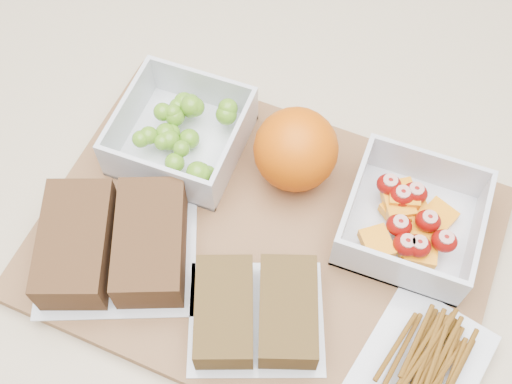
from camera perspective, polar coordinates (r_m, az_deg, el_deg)
counter at (r=1.06m, az=-0.00°, el=-13.71°), size 1.20×0.90×0.90m
cutting_board at (r=0.62m, az=0.71°, el=-4.57°), size 0.43×0.32×0.02m
grape_container at (r=0.65m, az=-6.49°, el=5.22°), size 0.12×0.12×0.05m
fruit_container at (r=0.61m, az=13.58°, el=-2.52°), size 0.12×0.12×0.05m
orange at (r=0.61m, az=3.56°, el=3.79°), size 0.08×0.08×0.08m
sandwich_bag_left at (r=0.60m, az=-12.51°, el=-4.47°), size 0.18×0.17×0.04m
sandwich_bag_center at (r=0.57m, az=0.01°, el=-10.61°), size 0.15×0.14×0.04m
pretzel_bag at (r=0.58m, az=14.79°, el=-14.16°), size 0.12×0.14×0.03m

